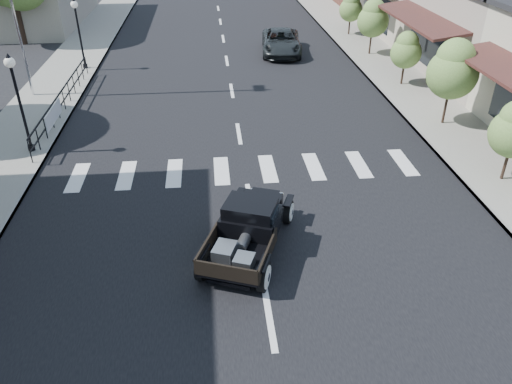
{
  "coord_description": "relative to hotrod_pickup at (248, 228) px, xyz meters",
  "views": [
    {
      "loc": [
        -1.09,
        -11.02,
        8.17
      ],
      "look_at": [
        0.08,
        0.86,
        1.0
      ],
      "focal_mm": 35.0,
      "sensor_mm": 36.0,
      "label": 1
    }
  ],
  "objects": [
    {
      "name": "small_tree_b",
      "position": [
        8.55,
        7.42,
        1.08
      ],
      "size": [
        1.96,
        1.96,
        3.26
      ],
      "primitive_type": null,
      "color": "#5C7E3A",
      "rests_on": "sidewalk_right"
    },
    {
      "name": "road",
      "position": [
        0.25,
        15.43,
        -0.69
      ],
      "size": [
        14.0,
        80.0,
        0.02
      ],
      "primitive_type": "cube",
      "color": "black",
      "rests_on": "ground"
    },
    {
      "name": "banner",
      "position": [
        -6.97,
        8.43,
        -0.25
      ],
      "size": [
        0.04,
        2.2,
        0.6
      ],
      "primitive_type": null,
      "color": "silver",
      "rests_on": "sidewalk_left"
    },
    {
      "name": "second_car",
      "position": [
        3.52,
        18.69,
        -0.04
      ],
      "size": [
        2.66,
        4.95,
        1.32
      ],
      "primitive_type": "imported",
      "rotation": [
        0.0,
        0.0,
        -0.1
      ],
      "color": "black",
      "rests_on": "ground"
    },
    {
      "name": "railing",
      "position": [
        -7.05,
        10.43,
        -0.05
      ],
      "size": [
        0.08,
        10.0,
        1.0
      ],
      "primitive_type": null,
      "color": "black",
      "rests_on": "sidewalk_left"
    },
    {
      "name": "small_tree_c",
      "position": [
        8.55,
        12.26,
        0.67
      ],
      "size": [
        1.46,
        1.46,
        2.43
      ],
      "primitive_type": null,
      "color": "#5C7E3A",
      "rests_on": "sidewalk_right"
    },
    {
      "name": "small_tree_d",
      "position": [
        8.55,
        17.64,
        0.91
      ],
      "size": [
        1.75,
        1.75,
        2.92
      ],
      "primitive_type": null,
      "color": "#5C7E3A",
      "rests_on": "sidewalk_right"
    },
    {
      "name": "lamp_post_b",
      "position": [
        -7.35,
        6.43,
        1.21
      ],
      "size": [
        0.36,
        0.36,
        3.52
      ],
      "primitive_type": null,
      "color": "black",
      "rests_on": "sidewalk_left"
    },
    {
      "name": "small_tree_a",
      "position": [
        8.55,
        2.78,
        0.74
      ],
      "size": [
        1.54,
        1.54,
        2.57
      ],
      "primitive_type": null,
      "color": "#5C7E3A",
      "rests_on": "sidewalk_right"
    },
    {
      "name": "lamp_post_c",
      "position": [
        -7.35,
        16.43,
        1.21
      ],
      "size": [
        0.36,
        0.36,
        3.52
      ],
      "primitive_type": null,
      "color": "black",
      "rests_on": "sidewalk_left"
    },
    {
      "name": "sidewalk_right",
      "position": [
        8.75,
        15.43,
        -0.62
      ],
      "size": [
        3.0,
        80.0,
        0.15
      ],
      "primitive_type": "cube",
      "color": "gray",
      "rests_on": "ground"
    },
    {
      "name": "small_tree_e",
      "position": [
        8.55,
        22.32,
        0.69
      ],
      "size": [
        1.49,
        1.49,
        2.48
      ],
      "primitive_type": null,
      "color": "#5C7E3A",
      "rests_on": "sidewalk_right"
    },
    {
      "name": "ground",
      "position": [
        0.25,
        0.43,
        -0.7
      ],
      "size": [
        120.0,
        120.0,
        0.0
      ],
      "primitive_type": "plane",
      "color": "black",
      "rests_on": "ground"
    },
    {
      "name": "hotrod_pickup",
      "position": [
        0.0,
        0.0,
        0.0
      ],
      "size": [
        3.18,
        4.42,
        1.39
      ],
      "primitive_type": null,
      "rotation": [
        0.0,
        0.0,
        -0.36
      ],
      "color": "black",
      "rests_on": "ground"
    },
    {
      "name": "road_markings",
      "position": [
        0.25,
        10.43,
        -0.7
      ],
      "size": [
        12.0,
        60.0,
        0.06
      ],
      "primitive_type": null,
      "color": "silver",
      "rests_on": "ground"
    },
    {
      "name": "sidewalk_left",
      "position": [
        -8.25,
        15.43,
        -0.62
      ],
      "size": [
        3.0,
        80.0,
        0.15
      ],
      "primitive_type": "cube",
      "color": "gray",
      "rests_on": "ground"
    }
  ]
}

